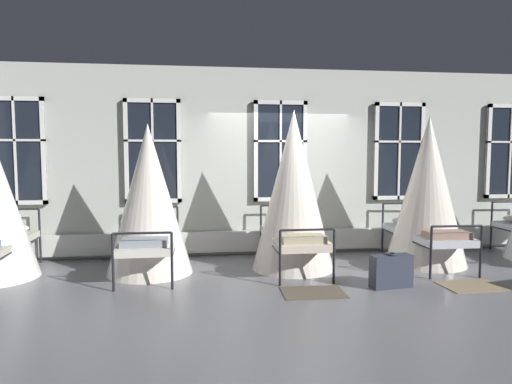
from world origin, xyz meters
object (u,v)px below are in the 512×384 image
at_px(cot_third, 293,193).
at_px(cot_fourth, 427,193).
at_px(cot_second, 149,201).
at_px(suitcase_dark, 391,271).

height_order(cot_third, cot_fourth, cot_third).
relative_size(cot_second, cot_third, 0.91).
relative_size(cot_third, suitcase_dark, 4.21).
xyz_separation_m(cot_second, cot_fourth, (4.40, -0.01, 0.08)).
distance_m(cot_third, cot_fourth, 2.22).
xyz_separation_m(cot_third, suitcase_dark, (1.09, -1.17, -0.97)).
distance_m(cot_third, suitcase_dark, 1.87).
bearing_deg(suitcase_dark, cot_fourth, 38.58).
height_order(cot_fourth, suitcase_dark, cot_fourth).
bearing_deg(cot_fourth, cot_third, 92.25).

